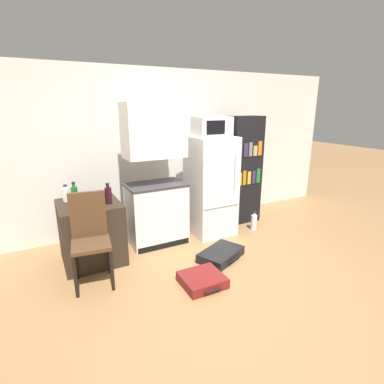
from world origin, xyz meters
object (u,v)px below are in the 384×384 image
(bottle_ketchup_red, at_px, (74,203))
(chair, at_px, (90,231))
(refrigerator, at_px, (211,186))
(bottle_wine_dark, at_px, (108,195))
(bookshelf, at_px, (243,170))
(suitcase_small_flat, at_px, (202,280))
(kitchen_hutch, at_px, (155,181))
(bottle_green_tall, at_px, (75,195))
(bottle_milk_white, at_px, (66,194))
(microwave, at_px, (212,127))
(suitcase_large_flat, at_px, (221,254))
(water_bottle_front, at_px, (254,222))
(side_table, at_px, (91,232))

(bottle_ketchup_red, xyz_separation_m, chair, (0.09, -0.36, -0.23))
(refrigerator, distance_m, bottle_wine_dark, 1.59)
(refrigerator, bearing_deg, bookshelf, 12.27)
(refrigerator, distance_m, suitcase_small_flat, 1.62)
(kitchen_hutch, distance_m, bottle_ketchup_red, 1.12)
(refrigerator, relative_size, bottle_green_tall, 5.39)
(suitcase_small_flat, bearing_deg, bottle_ketchup_red, 138.77)
(bottle_green_tall, xyz_separation_m, bottle_milk_white, (-0.08, 0.18, -0.03))
(microwave, xyz_separation_m, chair, (-1.87, -0.55, -1.02))
(kitchen_hutch, distance_m, chair, 1.21)
(bottle_milk_white, distance_m, suitcase_large_flat, 2.09)
(bottle_wine_dark, height_order, bottle_milk_white, bottle_wine_dark)
(kitchen_hutch, relative_size, bottle_ketchup_red, 12.77)
(bottle_milk_white, distance_m, chair, 0.75)
(bookshelf, bearing_deg, water_bottle_front, -99.14)
(water_bottle_front, bearing_deg, bottle_wine_dark, 178.36)
(refrigerator, height_order, water_bottle_front, refrigerator)
(suitcase_large_flat, bearing_deg, chair, 146.00)
(refrigerator, xyz_separation_m, microwave, (-0.00, -0.00, 0.88))
(kitchen_hutch, xyz_separation_m, suitcase_large_flat, (0.54, -0.86, -0.86))
(kitchen_hutch, xyz_separation_m, water_bottle_front, (1.52, -0.31, -0.78))
(side_table, height_order, bookshelf, bookshelf)
(bottle_milk_white, height_order, water_bottle_front, bottle_milk_white)
(bottle_ketchup_red, bearing_deg, bottle_milk_white, 99.44)
(bottle_wine_dark, xyz_separation_m, suitcase_large_flat, (1.24, -0.61, -0.82))
(side_table, bearing_deg, water_bottle_front, -4.72)
(bottle_milk_white, bearing_deg, suitcase_large_flat, -29.36)
(bottle_ketchup_red, distance_m, water_bottle_front, 2.71)
(bottle_ketchup_red, distance_m, bottle_milk_white, 0.33)
(bookshelf, xyz_separation_m, bottle_green_tall, (-2.66, -0.19, 0.00))
(bottle_ketchup_red, height_order, suitcase_small_flat, bottle_ketchup_red)
(refrigerator, height_order, suitcase_small_flat, refrigerator)
(bottle_wine_dark, height_order, water_bottle_front, bottle_wine_dark)
(bottle_wine_dark, xyz_separation_m, bottle_milk_white, (-0.44, 0.34, -0.02))
(bottle_milk_white, distance_m, water_bottle_front, 2.80)
(bottle_ketchup_red, bearing_deg, side_table, 36.74)
(refrigerator, relative_size, bookshelf, 0.85)
(bottle_ketchup_red, distance_m, suitcase_large_flat, 1.91)
(bookshelf, bearing_deg, kitchen_hutch, -176.25)
(bottle_green_tall, xyz_separation_m, bottle_ketchup_red, (-0.03, -0.15, -0.05))
(side_table, relative_size, bookshelf, 0.44)
(side_table, xyz_separation_m, kitchen_hutch, (0.92, 0.11, 0.53))
(bottle_green_tall, bearing_deg, side_table, -8.80)
(chair, bearing_deg, suitcase_small_flat, -24.63)
(bookshelf, relative_size, suitcase_large_flat, 2.52)
(refrigerator, relative_size, bottle_ketchup_red, 9.68)
(microwave, bearing_deg, refrigerator, 71.92)
(refrigerator, relative_size, water_bottle_front, 4.84)
(suitcase_large_flat, bearing_deg, bottle_wine_dark, 129.32)
(side_table, distance_m, bottle_wine_dark, 0.55)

